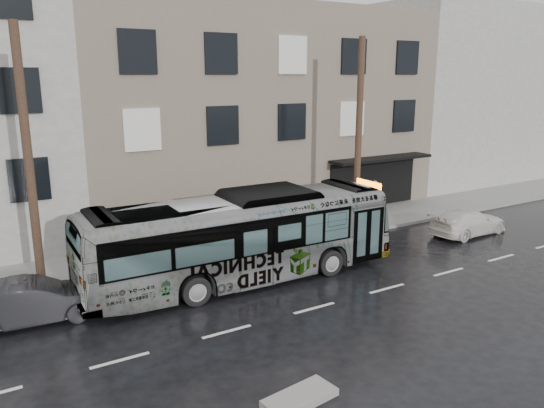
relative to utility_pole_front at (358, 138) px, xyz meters
The scene contains 11 objects.
ground 8.65m from the utility_pole_front, 153.08° to the right, with size 120.00×120.00×0.00m, color black.
sidewalk 8.11m from the utility_pole_front, 166.17° to the left, with size 90.00×3.60×0.15m, color gray.
building_taupe 9.56m from the utility_pole_front, 99.07° to the left, with size 20.00×12.00×11.00m, color #796D5D.
building_filler 19.91m from the utility_pole_front, 28.24° to the left, with size 18.00×12.00×12.00m, color #B3B1A9.
utility_pole_front is the anchor object (origin of this frame).
utility_pole_rear 14.00m from the utility_pole_front, behind, with size 0.30×0.30×9.00m, color #4E3627.
sign_post 3.48m from the utility_pole_front, ahead, with size 0.06×0.06×2.40m, color slate.
bus 8.36m from the utility_pole_front, 161.90° to the right, with size 2.80×11.95×3.33m, color #B2B2B2.
white_sedan 6.75m from the utility_pole_front, 30.90° to the right, with size 1.73×4.26×1.24m, color silver.
dark_sedan 15.23m from the utility_pole_front, behind, with size 1.46×4.20×1.38m, color black.
slush_pile 14.58m from the utility_pole_front, 134.85° to the right, with size 1.80×0.80×0.18m, color gray.
Camera 1 is at (-9.48, -15.63, 7.49)m, focal length 35.00 mm.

